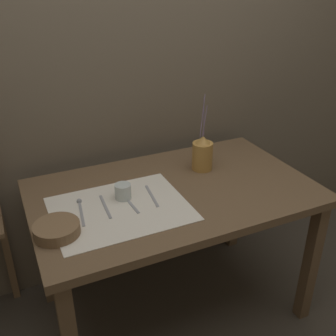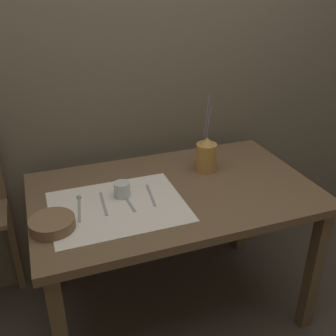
{
  "view_description": "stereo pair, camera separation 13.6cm",
  "coord_description": "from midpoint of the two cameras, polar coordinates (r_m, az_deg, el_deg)",
  "views": [
    {
      "loc": [
        -0.71,
        -1.47,
        1.7
      ],
      "look_at": [
        -0.03,
        0.0,
        0.88
      ],
      "focal_mm": 42.0,
      "sensor_mm": 36.0,
      "label": 1
    },
    {
      "loc": [
        -0.59,
        -1.53,
        1.7
      ],
      "look_at": [
        -0.03,
        0.0,
        0.88
      ],
      "focal_mm": 42.0,
      "sensor_mm": 36.0,
      "label": 2
    }
  ],
  "objects": [
    {
      "name": "linen_cloth",
      "position": [
        1.76,
        -5.08,
        -5.63
      ],
      "size": [
        0.59,
        0.46,
        0.0
      ],
      "color": "silver",
      "rests_on": "wooden_table"
    },
    {
      "name": "spoon_outer",
      "position": [
        1.8,
        -10.68,
        -4.93
      ],
      "size": [
        0.05,
        0.21,
        0.02
      ],
      "color": "#939399",
      "rests_on": "wooden_table"
    },
    {
      "name": "knife_center",
      "position": [
        1.78,
        -7.19,
        -5.19
      ],
      "size": [
        0.02,
        0.2,
        0.0
      ],
      "color": "#939399",
      "rests_on": "wooden_table"
    },
    {
      "name": "glass_tumbler_near",
      "position": [
        1.81,
        -4.55,
        -3.17
      ],
      "size": [
        0.07,
        0.07,
        0.07
      ],
      "color": "silver",
      "rests_on": "wooden_table"
    },
    {
      "name": "wooden_bowl",
      "position": [
        1.65,
        -14.18,
        -7.94
      ],
      "size": [
        0.18,
        0.18,
        0.05
      ],
      "color": "brown",
      "rests_on": "wooden_table"
    },
    {
      "name": "ground_plane",
      "position": [
        2.36,
        2.5,
        -19.4
      ],
      "size": [
        12.0,
        12.0,
        0.0
      ],
      "primitive_type": "plane",
      "color": "#473F35"
    },
    {
      "name": "wooden_table",
      "position": [
        1.93,
        2.89,
        -5.53
      ],
      "size": [
        1.35,
        0.82,
        0.76
      ],
      "color": "brown",
      "rests_on": "ground_plane"
    },
    {
      "name": "fork_outer",
      "position": [
        1.79,
        -3.67,
        -4.8
      ],
      "size": [
        0.02,
        0.2,
        0.0
      ],
      "color": "#939399",
      "rests_on": "wooden_table"
    },
    {
      "name": "stone_wall_back",
      "position": [
        2.18,
        -2.2,
        13.48
      ],
      "size": [
        7.0,
        0.06,
        2.4
      ],
      "color": "#6B5E4C",
      "rests_on": "ground_plane"
    },
    {
      "name": "fork_inner",
      "position": [
        1.83,
        -0.37,
        -3.99
      ],
      "size": [
        0.04,
        0.2,
        0.0
      ],
      "color": "#939399",
      "rests_on": "wooden_table"
    },
    {
      "name": "pitcher_with_flowers",
      "position": [
        2.04,
        7.48,
        1.82
      ],
      "size": [
        0.11,
        0.11,
        0.4
      ],
      "color": "#B7843D",
      "rests_on": "wooden_table"
    }
  ]
}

